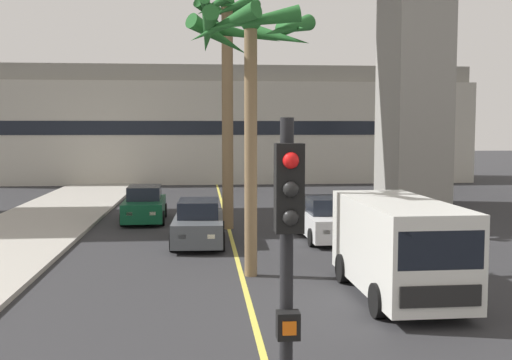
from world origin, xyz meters
TOP-DOWN VIEW (x-y plane):
  - lane_stripe_center at (0.00, 24.00)m, footprint 0.14×56.00m
  - pier_building_backdrop at (0.00, 50.55)m, footprint 38.50×8.04m
  - car_queue_front at (-3.60, 29.06)m, footprint 1.89×4.13m
  - car_queue_second at (3.50, 23.98)m, footprint 1.88×4.12m
  - car_queue_third at (-1.21, 23.47)m, footprint 1.93×4.15m
  - delivery_van at (3.63, 16.09)m, footprint 2.24×5.29m
  - traffic_light_median_near at (-0.35, 6.87)m, footprint 0.24×0.37m
  - palm_tree_near_median at (0.26, 18.62)m, footprint 3.61×3.61m
  - palm_tree_mid_median at (-0.02, 26.81)m, footprint 2.77×2.75m

SIDE VIEW (x-z plane):
  - lane_stripe_center at x=0.00m, z-range 0.00..0.01m
  - car_queue_front at x=-3.60m, z-range -0.06..1.50m
  - car_queue_second at x=3.50m, z-range -0.06..1.50m
  - car_queue_third at x=-1.21m, z-range -0.06..1.50m
  - delivery_van at x=3.63m, z-range 0.11..2.47m
  - traffic_light_median_near at x=-0.35m, z-range 0.61..4.81m
  - pier_building_backdrop at x=0.00m, z-range -0.06..8.60m
  - palm_tree_near_median at x=0.26m, z-range 2.48..9.78m
  - palm_tree_mid_median at x=-0.02m, z-range 2.42..11.78m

